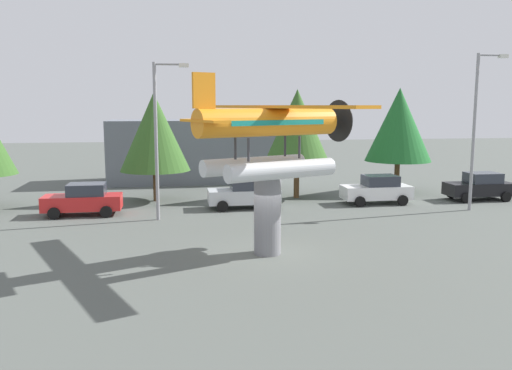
# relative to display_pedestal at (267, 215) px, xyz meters

# --- Properties ---
(ground_plane) EXTENTS (140.00, 140.00, 0.00)m
(ground_plane) POSITION_rel_display_pedestal_xyz_m (0.00, 0.00, -1.60)
(ground_plane) COLOR #515651
(display_pedestal) EXTENTS (1.10, 1.10, 3.20)m
(display_pedestal) POSITION_rel_display_pedestal_xyz_m (0.00, 0.00, 0.00)
(display_pedestal) COLOR slate
(display_pedestal) RESTS_ON ground
(floatplane_monument) EXTENTS (7.17, 9.99, 4.00)m
(floatplane_monument) POSITION_rel_display_pedestal_xyz_m (0.12, 0.05, 3.27)
(floatplane_monument) COLOR silver
(floatplane_monument) RESTS_ON display_pedestal
(car_near_red) EXTENTS (4.20, 2.02, 1.76)m
(car_near_red) POSITION_rel_display_pedestal_xyz_m (-8.66, 9.22, -0.72)
(car_near_red) COLOR red
(car_near_red) RESTS_ON ground
(car_mid_silver) EXTENTS (4.20, 2.02, 1.76)m
(car_mid_silver) POSITION_rel_display_pedestal_xyz_m (0.42, 9.86, -0.72)
(car_mid_silver) COLOR silver
(car_mid_silver) RESTS_ON ground
(car_far_white) EXTENTS (4.20, 2.02, 1.76)m
(car_far_white) POSITION_rel_display_pedestal_xyz_m (8.67, 10.07, -0.72)
(car_far_white) COLOR white
(car_far_white) RESTS_ON ground
(car_distant_black) EXTENTS (4.20, 2.02, 1.76)m
(car_distant_black) POSITION_rel_display_pedestal_xyz_m (15.65, 10.28, -0.72)
(car_distant_black) COLOR black
(car_distant_black) RESTS_ON ground
(streetlight_primary) EXTENTS (1.84, 0.28, 8.20)m
(streetlight_primary) POSITION_rel_display_pedestal_xyz_m (-4.39, 7.37, 3.14)
(streetlight_primary) COLOR gray
(streetlight_primary) RESTS_ON ground
(streetlight_secondary) EXTENTS (1.84, 0.28, 8.90)m
(streetlight_secondary) POSITION_rel_display_pedestal_xyz_m (13.38, 7.25, 3.50)
(streetlight_secondary) COLOR gray
(streetlight_secondary) RESTS_ON ground
(storefront_building) EXTENTS (12.92, 5.50, 4.87)m
(storefront_building) POSITION_rel_display_pedestal_xyz_m (-2.19, 22.00, 0.83)
(storefront_building) COLOR slate
(storefront_building) RESTS_ON ground
(tree_east) EXTENTS (4.38, 4.38, 6.81)m
(tree_east) POSITION_rel_display_pedestal_xyz_m (-4.83, 13.15, 2.76)
(tree_east) COLOR brown
(tree_east) RESTS_ON ground
(tree_center_back) EXTENTS (4.25, 4.25, 7.05)m
(tree_center_back) POSITION_rel_display_pedestal_xyz_m (4.25, 12.94, 3.07)
(tree_center_back) COLOR brown
(tree_center_back) RESTS_ON ground
(tree_far_east) EXTENTS (4.50, 4.50, 7.21)m
(tree_far_east) POSITION_rel_display_pedestal_xyz_m (11.64, 13.96, 3.09)
(tree_far_east) COLOR brown
(tree_far_east) RESTS_ON ground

